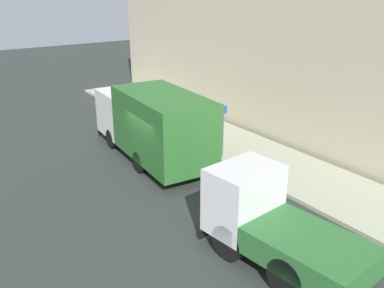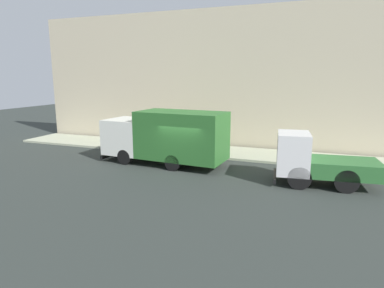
{
  "view_description": "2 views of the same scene",
  "coord_description": "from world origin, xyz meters",
  "px_view_note": "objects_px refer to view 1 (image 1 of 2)",
  "views": [
    {
      "loc": [
        -7.85,
        -14.07,
        7.41
      ],
      "look_at": [
        1.34,
        -0.92,
        1.3
      ],
      "focal_mm": 39.76,
      "sensor_mm": 36.0,
      "label": 1
    },
    {
      "loc": [
        -16.57,
        -6.68,
        5.14
      ],
      "look_at": [
        1.08,
        -0.15,
        1.28
      ],
      "focal_mm": 30.82,
      "sensor_mm": 36.0,
      "label": 2
    }
  ],
  "objects_px": {
    "large_utility_truck": "(152,122)",
    "traffic_cone_orange": "(170,119)",
    "pedestrian_walking": "(188,103)",
    "small_flatbed_truck": "(271,222)",
    "street_sign_post": "(223,126)"
  },
  "relations": [
    {
      "from": "large_utility_truck",
      "to": "street_sign_post",
      "type": "height_order",
      "value": "large_utility_truck"
    },
    {
      "from": "small_flatbed_truck",
      "to": "street_sign_post",
      "type": "relative_size",
      "value": 2.11
    },
    {
      "from": "large_utility_truck",
      "to": "traffic_cone_orange",
      "type": "distance_m",
      "value": 4.65
    },
    {
      "from": "street_sign_post",
      "to": "pedestrian_walking",
      "type": "bearing_deg",
      "value": 71.24
    },
    {
      "from": "large_utility_truck",
      "to": "street_sign_post",
      "type": "distance_m",
      "value": 3.08
    },
    {
      "from": "large_utility_truck",
      "to": "small_flatbed_truck",
      "type": "relative_size",
      "value": 1.56
    },
    {
      "from": "traffic_cone_orange",
      "to": "large_utility_truck",
      "type": "bearing_deg",
      "value": -131.88
    },
    {
      "from": "small_flatbed_truck",
      "to": "large_utility_truck",
      "type": "bearing_deg",
      "value": 76.92
    },
    {
      "from": "small_flatbed_truck",
      "to": "pedestrian_walking",
      "type": "height_order",
      "value": "small_flatbed_truck"
    },
    {
      "from": "large_utility_truck",
      "to": "street_sign_post",
      "type": "xyz_separation_m",
      "value": [
        2.52,
        -1.77,
        -0.16
      ]
    },
    {
      "from": "traffic_cone_orange",
      "to": "street_sign_post",
      "type": "height_order",
      "value": "street_sign_post"
    },
    {
      "from": "large_utility_truck",
      "to": "traffic_cone_orange",
      "type": "bearing_deg",
      "value": 52.53
    },
    {
      "from": "pedestrian_walking",
      "to": "traffic_cone_orange",
      "type": "relative_size",
      "value": 2.79
    },
    {
      "from": "traffic_cone_orange",
      "to": "street_sign_post",
      "type": "xyz_separation_m",
      "value": [
        -0.47,
        -5.11,
        1.09
      ]
    },
    {
      "from": "pedestrian_walking",
      "to": "traffic_cone_orange",
      "type": "xyz_separation_m",
      "value": [
        -1.35,
        -0.26,
        -0.6
      ]
    }
  ]
}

